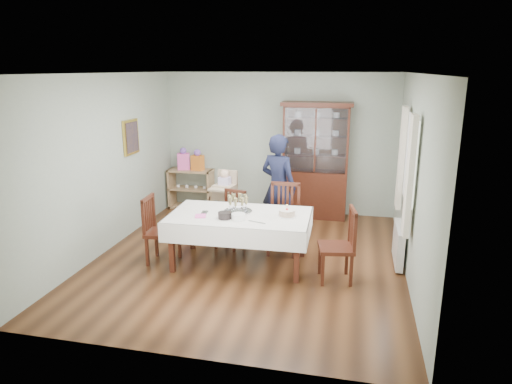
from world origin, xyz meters
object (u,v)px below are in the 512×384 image
(chair_far_left, at_px, (231,230))
(chair_end_left, at_px, (162,243))
(chair_far_right, at_px, (283,232))
(woman, at_px, (278,187))
(birthday_cake, at_px, (287,213))
(dining_table, at_px, (240,239))
(sideboard, at_px, (191,189))
(chair_end_right, at_px, (337,259))
(champagne_tray, at_px, (238,207))
(gift_bag_orange, at_px, (198,161))
(china_cabinet, at_px, (316,159))
(gift_bag_pink, at_px, (184,160))
(high_chair, at_px, (225,206))

(chair_far_left, distance_m, chair_end_left, 1.15)
(chair_far_right, xyz_separation_m, woman, (-0.19, 0.62, 0.56))
(birthday_cake, bearing_deg, chair_end_left, -173.15)
(dining_table, bearing_deg, woman, 73.97)
(sideboard, xyz_separation_m, chair_far_right, (2.21, -1.90, -0.08))
(chair_far_left, distance_m, chair_end_right, 1.91)
(chair_far_right, xyz_separation_m, champagne_tray, (-0.59, -0.49, 0.52))
(champagne_tray, bearing_deg, woman, 70.33)
(dining_table, xyz_separation_m, gift_bag_orange, (-1.50, 2.47, 0.60))
(dining_table, distance_m, champagne_tray, 0.46)
(china_cabinet, bearing_deg, dining_table, -108.64)
(gift_bag_orange, bearing_deg, champagne_tray, -58.56)
(chair_far_right, height_order, chair_end_right, chair_far_right)
(chair_far_right, height_order, woman, woman)
(chair_end_left, bearing_deg, china_cabinet, -39.85)
(chair_end_right, distance_m, gift_bag_pink, 4.24)
(chair_end_left, distance_m, champagne_tray, 1.24)
(woman, bearing_deg, high_chair, 13.21)
(gift_bag_pink, bearing_deg, high_chair, -42.92)
(sideboard, bearing_deg, high_chair, -46.82)
(high_chair, relative_size, gift_bag_pink, 2.45)
(birthday_cake, bearing_deg, dining_table, -176.24)
(dining_table, xyz_separation_m, china_cabinet, (0.83, 2.47, 0.74))
(chair_far_right, bearing_deg, chair_end_right, -44.60)
(chair_far_left, bearing_deg, birthday_cake, -15.89)
(dining_table, xyz_separation_m, woman, (0.35, 1.21, 0.49))
(sideboard, height_order, chair_end_left, chair_end_left)
(woman, bearing_deg, chair_end_left, 66.20)
(champagne_tray, xyz_separation_m, gift_bag_orange, (-1.45, 2.37, 0.15))
(woman, bearing_deg, sideboard, -9.28)
(birthday_cake, bearing_deg, gift_bag_pink, 135.51)
(chair_end_left, distance_m, gift_bag_orange, 2.76)
(chair_far_left, xyz_separation_m, high_chair, (-0.31, 0.75, 0.16))
(birthday_cake, height_order, gift_bag_pink, gift_bag_pink)
(china_cabinet, relative_size, gift_bag_orange, 5.17)
(chair_far_left, distance_m, high_chair, 0.83)
(sideboard, distance_m, woman, 2.44)
(chair_end_right, bearing_deg, chair_end_left, -101.80)
(chair_end_right, height_order, woman, woman)
(chair_far_right, bearing_deg, chair_far_left, 176.15)
(dining_table, xyz_separation_m, champagne_tray, (-0.05, 0.10, 0.45))
(sideboard, bearing_deg, gift_bag_pink, -171.29)
(chair_end_left, distance_m, gift_bag_pink, 2.81)
(china_cabinet, relative_size, woman, 1.24)
(gift_bag_orange, bearing_deg, chair_far_left, -57.21)
(dining_table, bearing_deg, gift_bag_orange, 121.31)
(chair_far_left, height_order, champagne_tray, champagne_tray)
(chair_far_right, height_order, gift_bag_pink, gift_bag_pink)
(chair_end_right, distance_m, champagne_tray, 1.58)
(chair_far_right, xyz_separation_m, high_chair, (-1.16, 0.79, 0.11))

